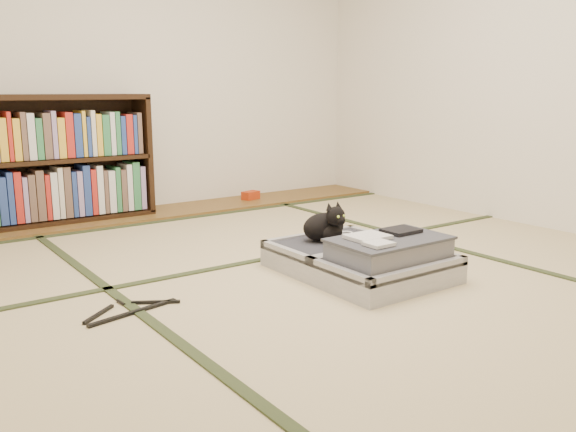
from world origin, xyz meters
TOP-DOWN VIEW (x-y plane):
  - floor at (0.00, 0.00)m, footprint 4.50×4.50m
  - wood_strip at (0.00, 2.00)m, footprint 4.00×0.50m
  - red_item at (0.85, 2.03)m, footprint 0.17×0.12m
  - tatami_borders at (0.00, 0.49)m, footprint 4.00×4.50m
  - bookcase at (-0.76, 2.07)m, footprint 1.35×0.31m
  - suitcase at (0.18, -0.16)m, footprint 0.67×0.89m
  - cat at (0.16, 0.14)m, footprint 0.30×0.30m
  - cable_coil at (0.34, 0.18)m, footprint 0.09×0.09m
  - hanger at (-1.02, 0.04)m, footprint 0.45×0.25m

SIDE VIEW (x-z plane):
  - floor at x=0.00m, z-range 0.00..0.00m
  - tatami_borders at x=0.00m, z-range 0.00..0.01m
  - hanger at x=-1.02m, z-range 0.00..0.01m
  - wood_strip at x=0.00m, z-range 0.00..0.02m
  - red_item at x=0.85m, z-range 0.02..0.09m
  - suitcase at x=0.18m, z-range -0.04..0.22m
  - cable_coil at x=0.34m, z-range 0.13..0.15m
  - cat at x=0.16m, z-range 0.10..0.34m
  - bookcase at x=-0.76m, z-range -0.01..0.91m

